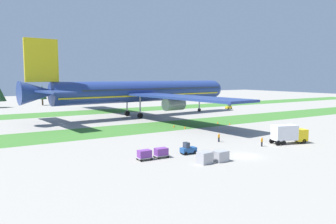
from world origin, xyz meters
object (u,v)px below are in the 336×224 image
(airliner, at_px, (139,91))
(uld_container_0, at_px, (205,158))
(catering_truck, at_px, (289,133))
(ground_crew_marshaller, at_px, (262,141))
(pushback_tractor, at_px, (229,107))
(uld_container_1, at_px, (221,156))
(cargo_dolly_second, at_px, (144,154))
(taxiway_marker_1, at_px, (218,122))
(baggage_tug, at_px, (188,149))
(taxiway_marker_3, at_px, (230,124))
(cargo_dolly_lead, at_px, (161,152))
(taxiway_marker_0, at_px, (174,126))
(ground_crew_loader, at_px, (219,137))
(taxiway_marker_2, at_px, (185,127))

(airliner, relative_size, uld_container_0, 43.58)
(airliner, xyz_separation_m, catering_truck, (4.79, -52.74, -6.06))
(uld_container_0, bearing_deg, ground_crew_marshaller, 13.51)
(pushback_tractor, xyz_separation_m, uld_container_1, (-56.11, -60.02, -0.01))
(uld_container_1, bearing_deg, pushback_tractor, 46.93)
(cargo_dolly_second, relative_size, taxiway_marker_1, 3.85)
(taxiway_marker_1, bearing_deg, cargo_dolly_second, -145.25)
(cargo_dolly_second, bearing_deg, baggage_tug, 90.00)
(taxiway_marker_1, xyz_separation_m, taxiway_marker_3, (1.34, -3.28, -0.04))
(cargo_dolly_lead, bearing_deg, taxiway_marker_3, 123.65)
(taxiway_marker_0, distance_m, taxiway_marker_3, 15.48)
(ground_crew_loader, distance_m, uld_container_0, 16.57)
(cargo_dolly_second, relative_size, uld_container_1, 1.12)
(baggage_tug, height_order, cargo_dolly_lead, baggage_tug)
(uld_container_0, height_order, taxiway_marker_0, uld_container_0)
(cargo_dolly_lead, bearing_deg, uld_container_1, 45.89)
(ground_crew_loader, xyz_separation_m, taxiway_marker_2, (3.88, 17.14, -0.62))
(baggage_tug, relative_size, taxiway_marker_1, 4.53)
(cargo_dolly_lead, xyz_separation_m, ground_crew_marshaller, (19.80, -2.39, 0.03))
(ground_crew_marshaller, relative_size, taxiway_marker_0, 2.69)
(pushback_tractor, distance_m, taxiway_marker_2, 53.05)
(cargo_dolly_lead, relative_size, uld_container_1, 1.12)
(cargo_dolly_lead, height_order, taxiway_marker_1, cargo_dolly_lead)
(airliner, height_order, ground_crew_loader, airliner)
(uld_container_1, bearing_deg, taxiway_marker_0, 68.97)
(ground_crew_marshaller, height_order, taxiway_marker_2, ground_crew_marshaller)
(cargo_dolly_second, height_order, uld_container_1, uld_container_1)
(cargo_dolly_second, height_order, ground_crew_marshaller, ground_crew_marshaller)
(uld_container_0, bearing_deg, taxiway_marker_1, 47.05)
(uld_container_0, relative_size, taxiway_marker_2, 3.09)
(taxiway_marker_0, bearing_deg, taxiway_marker_2, -71.71)
(ground_crew_marshaller, height_order, taxiway_marker_1, ground_crew_marshaller)
(catering_truck, bearing_deg, cargo_dolly_second, -80.86)
(ground_crew_marshaller, relative_size, uld_container_0, 0.87)
(baggage_tug, height_order, taxiway_marker_2, baggage_tug)
(baggage_tug, xyz_separation_m, pushback_tractor, (57.54, 53.58, 0.00))
(uld_container_0, distance_m, taxiway_marker_3, 40.65)
(airliner, relative_size, cargo_dolly_lead, 38.97)
(uld_container_1, xyz_separation_m, taxiway_marker_0, (12.26, 31.89, -0.48))
(airliner, xyz_separation_m, cargo_dolly_lead, (-21.21, -49.45, -7.09))
(airliner, distance_m, cargo_dolly_lead, 54.27)
(baggage_tug, distance_m, taxiway_marker_2, 26.66)
(taxiway_marker_2, bearing_deg, baggage_tug, -123.65)
(pushback_tractor, relative_size, taxiway_marker_0, 4.19)
(ground_crew_marshaller, bearing_deg, taxiway_marker_3, -134.79)
(cargo_dolly_second, height_order, uld_container_0, uld_container_0)
(baggage_tug, distance_m, uld_container_0, 6.28)
(catering_truck, xyz_separation_m, pushback_tractor, (36.56, 56.74, -1.14))
(taxiway_marker_3, bearing_deg, taxiway_marker_2, 176.47)
(uld_container_1, bearing_deg, ground_crew_marshaller, 17.39)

